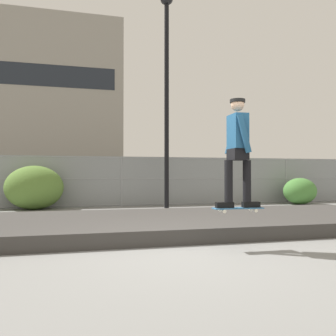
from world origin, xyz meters
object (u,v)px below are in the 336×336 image
Objects in this scene: parked_car_far at (299,181)px; shrub_left at (34,188)px; skateboard at (238,208)px; skater at (238,145)px; parked_car_mid at (178,182)px; shrub_center at (300,191)px; parked_car_near at (52,182)px; street_lamp at (167,77)px.

parked_car_far is 13.20m from shrub_left.
skateboard is 0.42× the size of shrub_left.
skateboard is 0.47× the size of skater.
skater is 0.90× the size of shrub_left.
shrub_left is (-6.14, -3.82, -0.10)m from parked_car_mid.
shrub_left reaches higher than shrub_center.
skater reaches higher than skateboard.
skateboard is at bearing -73.01° from parked_car_near.
parked_car_far is at bearing 27.31° from street_lamp.
parked_car_far is at bearing -1.44° from parked_car_mid.
street_lamp is 1.71× the size of parked_car_mid.
skateboard is at bearing -176.42° from skater.
shrub_left is (-3.81, 7.67, -0.90)m from skater.
skater is at bearing -63.56° from shrub_left.
shrub_left is 1.42× the size of shrub_center.
parked_car_far is (6.55, -0.16, 0.00)m from parked_car_mid.
shrub_left is at bearing -163.94° from parked_car_far.
parked_car_near is 2.33× the size of shrub_left.
parked_car_near and parked_car_mid have the same top height.
skater is 7.71m from street_lamp.
skateboard is 0.99m from skater.
parked_car_mid is (2.33, 11.49, -0.80)m from skater.
skater reaches higher than parked_car_mid.
skater is 1.28× the size of shrub_center.
shrub_center is (5.50, 0.21, -4.13)m from street_lamp.
shrub_left is (-4.46, 0.60, -3.91)m from street_lamp.
street_lamp is (0.64, 7.07, 4.00)m from skateboard.
shrub_center is at bearing -23.08° from parked_car_near.
skater is 0.23× the size of street_lamp.
street_lamp is at bearing 84.81° from skater.
skateboard is 8.15m from street_lamp.
parked_car_far is at bearing 16.06° from shrub_left.
parked_car_mid is at bearing 178.56° from parked_car_far.
skater reaches higher than parked_car_near.
parked_car_far is at bearing 55.96° from shrub_center.
skater is 14.41m from parked_car_far.
street_lamp is 5.62× the size of shrub_center.
skateboard is at bearing -101.46° from parked_car_mid.
parked_car_near is at bearing 106.99° from skateboard.
parked_car_near is at bearing 133.67° from street_lamp.
shrub_center is at bearing 49.84° from skater.
parked_car_mid is 5.69m from shrub_center.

